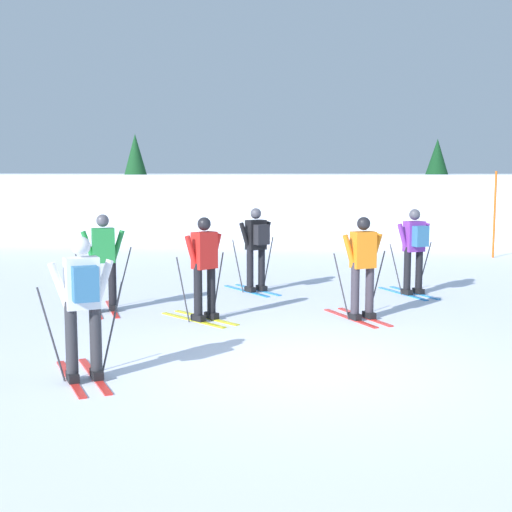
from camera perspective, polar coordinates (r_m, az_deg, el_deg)
The scene contains 11 objects.
ground_plane at distance 8.99m, azimuth 4.11°, elevation -8.95°, with size 120.00×120.00×0.00m, color silver.
far_snow_ridge at distance 27.43m, azimuth 5.48°, elevation 4.21°, with size 80.00×8.81×2.31m, color silver.
skier_red at distance 11.49m, azimuth -4.23°, elevation -0.79°, with size 1.46×1.32×1.71m.
skier_orange at distance 11.67m, azimuth 8.64°, elevation -0.73°, with size 1.11×1.57×1.71m.
skier_white at distance 8.37m, azimuth -13.88°, elevation -3.61°, with size 1.12×1.57×1.71m.
skier_green at distance 12.49m, azimuth -12.27°, elevation -0.31°, with size 0.97×1.62×1.71m.
skier_black at distance 14.17m, azimuth 0.04°, elevation 0.86°, with size 1.30×1.47×1.71m.
skier_purple at distance 14.18m, azimuth 12.74°, elevation 0.69°, with size 1.10×1.58×1.71m.
trail_marker_pole at distance 20.92m, azimuth 18.80°, elevation 3.20°, with size 0.06×0.06×2.44m, color #C65614.
conifer_far_right at distance 25.57m, azimuth -9.74°, elevation 6.32°, with size 1.69×1.69×3.76m.
conifer_far_centre at distance 27.21m, azimuth 14.44°, elevation 6.02°, with size 1.91×1.91×3.63m.
Camera 1 is at (0.28, -8.64, 2.46)m, focal length 49.27 mm.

